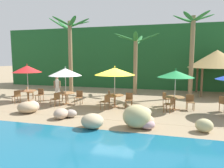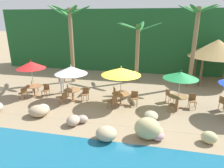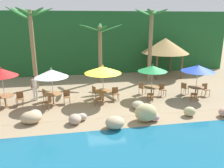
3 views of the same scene
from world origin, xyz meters
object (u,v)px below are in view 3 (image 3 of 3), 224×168
object	(u,v)px
umbrella_white	(51,73)
chair_white_seaward	(67,96)
umbrella_yellow	(103,70)
dining_table_white	(53,96)
chair_green_left	(152,94)
palm_tree_third	(151,34)
umbrella_red	(1,72)
chair_blue_seaward	(205,89)
palm_tree_second	(100,43)
chair_yellow_inland	(95,91)
dining_table_red	(5,97)
chair_yellow_seaward	(115,93)
chair_yellow_left	(100,98)
dining_table_green	(152,88)
waiter_in_white	(35,86)
chair_white_inland	(46,94)
chair_blue_left	(196,94)
dining_table_yellow	(103,93)
chair_white_left	(48,102)
chair_green_seaward	(162,89)
palapa_hut	(165,46)
chair_blue_inland	(184,87)
chair_red_inland	(0,96)
umbrella_green	(153,69)
palm_tree_nearest	(32,33)
dining_table_blue	(196,89)
umbrella_blue	(198,68)
chair_red_seaward	(20,98)
chair_green_inland	(142,87)

from	to	relation	value
umbrella_white	chair_white_seaward	bearing A→B (deg)	8.30
umbrella_white	umbrella_yellow	xyz separation A→B (m)	(3.21, 0.01, 0.09)
dining_table_white	chair_white_seaward	distance (m)	0.86
chair_green_left	palm_tree_third	bearing A→B (deg)	72.84
chair_green_left	umbrella_red	bearing A→B (deg)	175.88
chair_blue_seaward	palm_tree_second	world-z (taller)	palm_tree_second
chair_yellow_inland	chair_green_left	size ratio (longest dim) A/B	1.00
umbrella_red	chair_green_left	distance (m)	9.50
dining_table_red	chair_yellow_seaward	distance (m)	6.98
chair_yellow_left	dining_table_green	bearing A→B (deg)	16.14
waiter_in_white	dining_table_green	bearing A→B (deg)	-5.56
chair_white_inland	chair_yellow_left	size ratio (longest dim) A/B	1.00
chair_blue_left	dining_table_yellow	bearing A→B (deg)	170.50
chair_white_seaward	chair_white_left	distance (m)	1.44
dining_table_green	chair_green_seaward	bearing A→B (deg)	8.75
umbrella_yellow	palapa_hut	distance (m)	9.06
chair_white_seaward	chair_white_left	bearing A→B (deg)	-139.06
chair_blue_inland	chair_red_inland	bearing A→B (deg)	178.03
chair_yellow_inland	umbrella_green	distance (m)	4.22
chair_yellow_inland	palm_tree_nearest	size ratio (longest dim) A/B	0.14
chair_white_left	chair_blue_inland	distance (m)	9.55
umbrella_yellow	palm_tree_nearest	size ratio (longest dim) A/B	0.40
dining_table_yellow	chair_green_seaward	size ratio (longest dim) A/B	1.26
chair_green_left	dining_table_blue	size ratio (longest dim) A/B	0.79
chair_green_seaward	umbrella_blue	bearing A→B (deg)	-17.83
chair_white_inland	chair_blue_seaward	bearing A→B (deg)	-4.07
chair_green_left	dining_table_green	bearing A→B (deg)	71.87
chair_white_inland	palm_tree_nearest	bearing A→B (deg)	107.58
dining_table_red	palm_tree_nearest	size ratio (longest dim) A/B	0.18
chair_green_seaward	palm_tree_second	world-z (taller)	palm_tree_second
palapa_hut	umbrella_blue	bearing A→B (deg)	-92.38
chair_red_seaward	chair_white_inland	world-z (taller)	same
chair_green_seaward	waiter_in_white	xyz separation A→B (m)	(-8.74, 0.64, 0.47)
chair_red_inland	palm_tree_second	bearing A→B (deg)	30.11
chair_white_seaward	palm_tree_nearest	bearing A→B (deg)	122.29
chair_yellow_inland	dining_table_white	bearing A→B (deg)	-165.14
chair_yellow_inland	dining_table_green	distance (m)	3.93
umbrella_red	dining_table_blue	world-z (taller)	umbrella_red
umbrella_yellow	chair_white_inland	bearing A→B (deg)	169.82
umbrella_green	dining_table_blue	distance (m)	3.41
dining_table_red	chair_white_left	size ratio (longest dim) A/B	1.26
dining_table_yellow	chair_green_inland	bearing A→B (deg)	18.63
chair_white_seaward	chair_green_seaward	distance (m)	6.68
chair_white_left	dining_table_yellow	xyz separation A→B (m)	(3.46, 0.83, 0.10)
chair_yellow_seaward	chair_yellow_left	xyz separation A→B (m)	(-1.16, -0.92, 0.00)
dining_table_red	palapa_hut	world-z (taller)	palapa_hut
dining_table_red	chair_red_seaward	distance (m)	0.86
chair_blue_left	umbrella_red	bearing A→B (deg)	174.50
chair_red_seaward	chair_blue_seaward	xyz separation A→B (m)	(12.62, -0.37, 0.00)
umbrella_white	chair_green_seaward	world-z (taller)	umbrella_white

